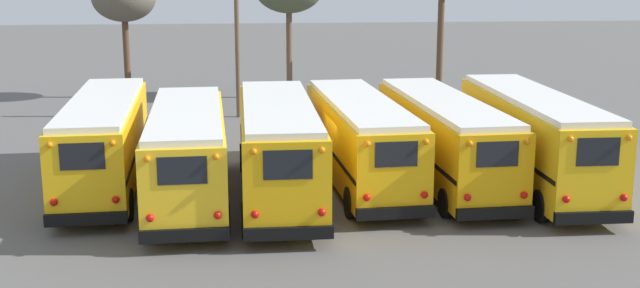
% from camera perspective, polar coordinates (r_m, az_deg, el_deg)
% --- Properties ---
extents(ground_plane, '(160.00, 160.00, 0.00)m').
position_cam_1_polar(ground_plane, '(28.10, 0.01, -3.27)').
color(ground_plane, '#5B5956').
extents(school_bus_0, '(2.85, 10.76, 3.18)m').
position_cam_1_polar(school_bus_0, '(28.98, -15.09, 0.30)').
color(school_bus_0, yellow).
rests_on(school_bus_0, ground).
extents(school_bus_1, '(2.84, 10.16, 3.12)m').
position_cam_1_polar(school_bus_1, '(26.66, -9.42, -0.54)').
color(school_bus_1, yellow).
rests_on(school_bus_1, ground).
extents(school_bus_2, '(2.57, 10.43, 3.28)m').
position_cam_1_polar(school_bus_2, '(26.66, -2.99, -0.21)').
color(school_bus_2, '#EAAA0F').
rests_on(school_bus_2, ground).
extents(school_bus_3, '(2.95, 10.58, 3.07)m').
position_cam_1_polar(school_bus_3, '(28.52, 2.87, 0.42)').
color(school_bus_3, '#EAAA0F').
rests_on(school_bus_3, ground).
extents(school_bus_4, '(2.88, 10.92, 3.07)m').
position_cam_1_polar(school_bus_4, '(29.04, 8.74, 0.49)').
color(school_bus_4, '#E5A00C').
rests_on(school_bus_4, ground).
extents(school_bus_5, '(2.50, 10.75, 3.31)m').
position_cam_1_polar(school_bus_5, '(29.13, 14.87, 0.51)').
color(school_bus_5, yellow).
rests_on(school_bus_5, ground).
extents(utility_pole, '(1.80, 0.24, 9.15)m').
position_cam_1_polar(utility_pole, '(41.00, -5.93, 8.52)').
color(utility_pole, brown).
rests_on(utility_pole, ground).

